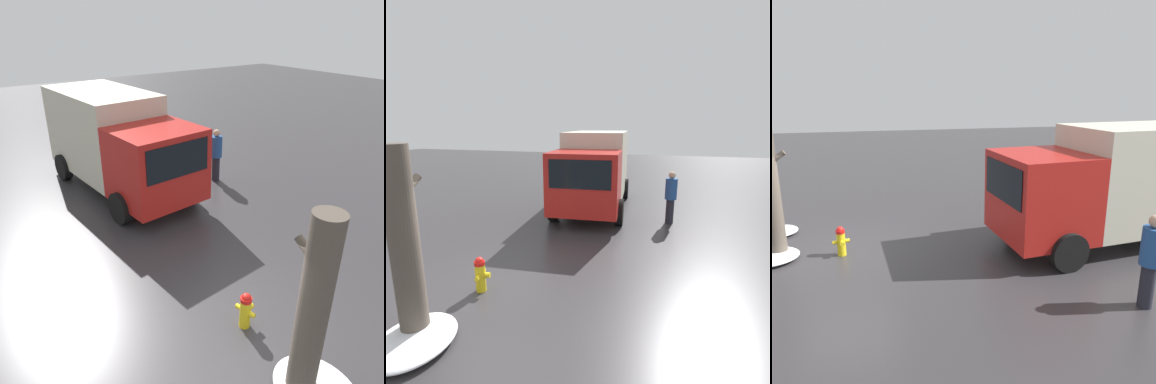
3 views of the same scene
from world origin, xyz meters
TOP-DOWN VIEW (x-y plane):
  - ground_plane at (0.00, 0.00)m, footprint 60.00×60.00m
  - fire_hydrant at (0.00, -0.01)m, footprint 0.41×0.32m
  - tree_trunk at (-1.48, 0.22)m, footprint 0.66×0.43m
  - delivery_truck at (6.96, -0.77)m, footprint 6.25×2.96m
  - pedestrian at (5.66, -3.74)m, footprint 0.39×0.39m
  - snow_pile_curbside at (-1.67, 0.07)m, footprint 1.38×1.16m

SIDE VIEW (x-z plane):
  - ground_plane at x=0.00m, z-range 0.00..0.00m
  - snow_pile_curbside at x=-1.67m, z-range 0.00..0.21m
  - fire_hydrant at x=0.00m, z-range 0.01..0.75m
  - pedestrian at x=5.66m, z-range 0.08..1.89m
  - tree_trunk at x=-1.48m, z-range 0.01..3.11m
  - delivery_truck at x=6.96m, z-range 0.11..3.18m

